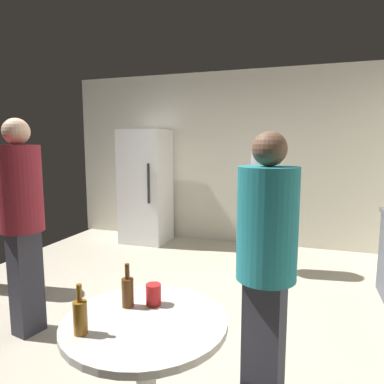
% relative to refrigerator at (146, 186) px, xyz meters
% --- Properties ---
extents(ground_plane, '(5.20, 5.20, 0.10)m').
position_rel_refrigerator_xyz_m(ground_plane, '(1.25, -2.20, -0.95)').
color(ground_plane, '#B2A893').
extents(wall_back, '(5.32, 0.06, 2.70)m').
position_rel_refrigerator_xyz_m(wall_back, '(1.25, 0.43, 0.45)').
color(wall_back, beige).
rests_on(wall_back, ground_plane).
extents(refrigerator, '(0.70, 0.68, 1.80)m').
position_rel_refrigerator_xyz_m(refrigerator, '(0.00, 0.00, 0.00)').
color(refrigerator, white).
rests_on(refrigerator, ground_plane).
extents(foreground_table, '(0.80, 0.80, 0.73)m').
position_rel_refrigerator_xyz_m(foreground_table, '(1.73, -3.61, -0.27)').
color(foreground_table, beige).
rests_on(foreground_table, ground_plane).
extents(beer_bottle_amber, '(0.06, 0.06, 0.23)m').
position_rel_refrigerator_xyz_m(beer_bottle_amber, '(1.52, -3.82, -0.08)').
color(beer_bottle_amber, '#8C5919').
rests_on(beer_bottle_amber, foreground_table).
extents(beer_bottle_brown, '(0.06, 0.06, 0.23)m').
position_rel_refrigerator_xyz_m(beer_bottle_brown, '(1.59, -3.51, -0.08)').
color(beer_bottle_brown, '#593314').
rests_on(beer_bottle_brown, foreground_table).
extents(plastic_cup_red, '(0.08, 0.08, 0.11)m').
position_rel_refrigerator_xyz_m(plastic_cup_red, '(1.71, -3.45, -0.11)').
color(plastic_cup_red, red).
rests_on(plastic_cup_red, foreground_table).
extents(person_in_teal_shirt, '(0.40, 0.40, 1.64)m').
position_rel_refrigerator_xyz_m(person_in_teal_shirt, '(2.25, -3.10, 0.06)').
color(person_in_teal_shirt, '#2D2D38').
rests_on(person_in_teal_shirt, ground_plane).
extents(person_in_maroon_shirt, '(0.40, 0.40, 1.78)m').
position_rel_refrigerator_xyz_m(person_in_maroon_shirt, '(0.28, -2.85, 0.14)').
color(person_in_maroon_shirt, '#2D2D38').
rests_on(person_in_maroon_shirt, ground_plane).
extents(person_in_gray_shirt, '(0.40, 0.40, 1.71)m').
position_rel_refrigerator_xyz_m(person_in_gray_shirt, '(1.97, -0.80, 0.11)').
color(person_in_gray_shirt, '#2D2D38').
rests_on(person_in_gray_shirt, ground_plane).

